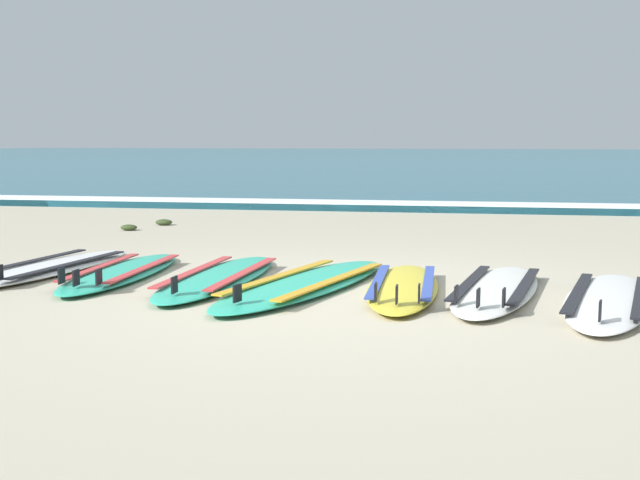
{
  "coord_description": "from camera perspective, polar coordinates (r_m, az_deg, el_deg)",
  "views": [
    {
      "loc": [
        0.89,
        -5.42,
        1.07
      ],
      "look_at": [
        -0.31,
        1.1,
        0.25
      ],
      "focal_mm": 46.46,
      "sensor_mm": 36.0,
      "label": 1
    }
  ],
  "objects": [
    {
      "name": "sea",
      "position": [
        41.9,
        9.2,
        5.59
      ],
      "size": [
        80.0,
        60.0,
        0.1
      ],
      "primitive_type": "cube",
      "color": "#23667A",
      "rests_on": "ground"
    },
    {
      "name": "seaweed_clump_mid_sand",
      "position": [
        10.36,
        -10.71,
        1.21
      ],
      "size": [
        0.21,
        0.17,
        0.07
      ],
      "primitive_type": "ellipsoid",
      "color": "#384723",
      "rests_on": "ground"
    },
    {
      "name": "surfboard_1",
      "position": [
        6.58,
        -13.48,
        -2.18
      ],
      "size": [
        0.53,
        2.0,
        0.18
      ],
      "color": "#2DB793",
      "rests_on": "ground"
    },
    {
      "name": "surfboard_3",
      "position": [
        5.91,
        -1.0,
        -3.02
      ],
      "size": [
        1.21,
        2.45,
        0.18
      ],
      "color": "#2DB793",
      "rests_on": "ground"
    },
    {
      "name": "seaweed_clump_near_shoreline",
      "position": [
        9.86,
        -13.03,
        0.85
      ],
      "size": [
        0.2,
        0.16,
        0.07
      ],
      "primitive_type": "ellipsoid",
      "color": "#384723",
      "rests_on": "ground"
    },
    {
      "name": "surfboard_4",
      "position": [
        5.81,
        5.74,
        -3.22
      ],
      "size": [
        0.54,
        1.95,
        0.18
      ],
      "color": "yellow",
      "rests_on": "ground"
    },
    {
      "name": "surfboard_6",
      "position": [
        5.64,
        19.24,
        -3.91
      ],
      "size": [
        0.95,
        2.17,
        0.18
      ],
      "color": "white",
      "rests_on": "ground"
    },
    {
      "name": "ground_plane",
      "position": [
        5.6,
        1.05,
        -3.98
      ],
      "size": [
        80.0,
        80.0,
        0.0
      ],
      "primitive_type": "plane",
      "color": "#B7AD93"
    },
    {
      "name": "wave_foam_strip",
      "position": [
        12.37,
        6.23,
        2.32
      ],
      "size": [
        80.0,
        0.84,
        0.11
      ],
      "primitive_type": "cube",
      "color": "white",
      "rests_on": "ground"
    },
    {
      "name": "surfboard_5",
      "position": [
        5.82,
        12.06,
        -3.33
      ],
      "size": [
        0.85,
        2.13,
        0.18
      ],
      "color": "silver",
      "rests_on": "ground"
    },
    {
      "name": "surfboard_2",
      "position": [
        6.23,
        -6.99,
        -2.55
      ],
      "size": [
        0.63,
        2.17,
        0.18
      ],
      "color": "#2DB793",
      "rests_on": "ground"
    },
    {
      "name": "surfboard_0",
      "position": [
        6.97,
        -18.18,
        -1.83
      ],
      "size": [
        0.81,
        2.19,
        0.18
      ],
      "color": "white",
      "rests_on": "ground"
    }
  ]
}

